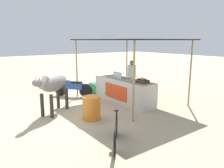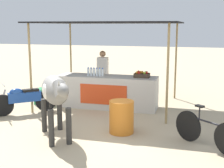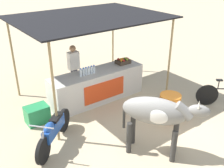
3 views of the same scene
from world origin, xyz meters
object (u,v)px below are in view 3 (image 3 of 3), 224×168
at_px(water_barrel, 169,107).
at_px(cow, 157,113).
at_px(fruit_crate, 123,61).
at_px(motorcycle_parked, 54,130).
at_px(cooler_box, 37,114).
at_px(bicycle_leaning, 224,95).
at_px(stall_counter, 97,86).
at_px(vendor_behind_counter, 74,70).

distance_m(water_barrel, cow, 1.63).
relative_size(fruit_crate, motorcycle_parked, 0.31).
xyz_separation_m(fruit_crate, water_barrel, (-0.09, -2.15, -0.66)).
relative_size(water_barrel, motorcycle_parked, 0.54).
height_order(cooler_box, water_barrel, water_barrel).
bearing_deg(cooler_box, bicycle_leaning, -26.72).
bearing_deg(stall_counter, bicycle_leaning, -41.74).
relative_size(fruit_crate, cooler_box, 0.73).
bearing_deg(motorcycle_parked, cooler_box, 87.32).
distance_m(stall_counter, vendor_behind_counter, 0.92).
height_order(cow, bicycle_leaning, cow).
relative_size(fruit_crate, water_barrel, 0.58).
bearing_deg(bicycle_leaning, fruit_crate, 124.79).
height_order(vendor_behind_counter, water_barrel, vendor_behind_counter).
distance_m(fruit_crate, motorcycle_parked, 3.43).
distance_m(vendor_behind_counter, water_barrel, 3.18).
distance_m(water_barrel, bicycle_leaning, 1.94).
relative_size(stall_counter, bicycle_leaning, 2.29).
xyz_separation_m(cooler_box, motorcycle_parked, (-0.06, -1.18, 0.19)).
relative_size(vendor_behind_counter, cooler_box, 2.75).
distance_m(stall_counter, water_barrel, 2.31).
bearing_deg(cooler_box, vendor_behind_counter, 27.46).
relative_size(stall_counter, cooler_box, 5.00).
bearing_deg(cow, motorcycle_parked, 137.81).
xyz_separation_m(stall_counter, motorcycle_parked, (-2.06, -1.28, -0.05)).
bearing_deg(cow, water_barrel, 30.11).
bearing_deg(fruit_crate, cow, -115.45).
bearing_deg(fruit_crate, vendor_behind_counter, 153.53).
relative_size(fruit_crate, cow, 0.26).
distance_m(vendor_behind_counter, cow, 3.60).
distance_m(stall_counter, cooler_box, 2.02).
bearing_deg(bicycle_leaning, water_barrel, 166.86).
distance_m(stall_counter, motorcycle_parked, 2.42).
distance_m(cow, bicycle_leaning, 3.26).
height_order(fruit_crate, cooler_box, fruit_crate).
distance_m(vendor_behind_counter, bicycle_leaning, 4.62).
height_order(vendor_behind_counter, cooler_box, vendor_behind_counter).
xyz_separation_m(fruit_crate, vendor_behind_counter, (-1.41, 0.70, -0.19)).
bearing_deg(bicycle_leaning, vendor_behind_counter, 134.30).
bearing_deg(cow, fruit_crate, 64.55).
height_order(stall_counter, water_barrel, stall_counter).
xyz_separation_m(vendor_behind_counter, bicycle_leaning, (3.21, -3.29, -0.50)).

